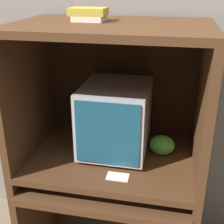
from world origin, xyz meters
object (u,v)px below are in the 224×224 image
at_px(snack_bag, 162,145).
at_px(book_stack, 89,14).
at_px(keyboard, 113,187).
at_px(mouse, 170,196).
at_px(crt_monitor, 115,118).

bearing_deg(snack_bag, book_stack, -176.15).
xyz_separation_m(keyboard, snack_bag, (0.23, 0.24, 0.15)).
relative_size(keyboard, book_stack, 2.55).
bearing_deg(mouse, keyboard, 177.14).
relative_size(crt_monitor, keyboard, 0.95).
height_order(crt_monitor, keyboard, crt_monitor).
xyz_separation_m(crt_monitor, mouse, (0.34, -0.25, -0.29)).
height_order(snack_bag, book_stack, book_stack).
distance_m(crt_monitor, mouse, 0.51).
bearing_deg(mouse, crt_monitor, 143.30).
bearing_deg(crt_monitor, book_stack, -171.59).
relative_size(keyboard, snack_bag, 3.24).
bearing_deg(mouse, book_stack, 153.87).
height_order(keyboard, mouse, mouse).
bearing_deg(snack_bag, mouse, -75.58).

